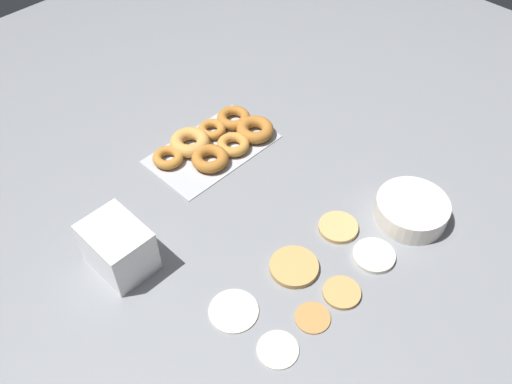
{
  "coord_description": "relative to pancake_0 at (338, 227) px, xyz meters",
  "views": [
    {
      "loc": [
        0.63,
        0.57,
        1.08
      ],
      "look_at": [
        -0.06,
        -0.11,
        0.04
      ],
      "focal_mm": 38.0,
      "sensor_mm": 36.0,
      "label": 1
    }
  ],
  "objects": [
    {
      "name": "pancake_5",
      "position": [
        0.35,
        -0.02,
        -0.0
      ],
      "size": [
        0.11,
        0.11,
        0.01
      ],
      "primitive_type": "cylinder",
      "color": "beige",
      "rests_on": "ground_plane"
    },
    {
      "name": "pancake_6",
      "position": [
        0.15,
        0.13,
        -0.0
      ],
      "size": [
        0.09,
        0.09,
        0.01
      ],
      "primitive_type": "cylinder",
      "color": "tan",
      "rests_on": "ground_plane"
    },
    {
      "name": "ground_plane",
      "position": [
        0.14,
        -0.1,
        -0.01
      ],
      "size": [
        3.0,
        3.0,
        0.0
      ],
      "primitive_type": "plane",
      "color": "gray"
    },
    {
      "name": "pancake_2",
      "position": [
        0.35,
        0.12,
        -0.0
      ],
      "size": [
        0.09,
        0.09,
        0.01
      ],
      "primitive_type": "cylinder",
      "color": "beige",
      "rests_on": "ground_plane"
    },
    {
      "name": "container_stack",
      "position": [
        0.45,
        -0.31,
        0.06
      ],
      "size": [
        0.12,
        0.16,
        0.13
      ],
      "color": "white",
      "rests_on": "ground_plane"
    },
    {
      "name": "pancake_4",
      "position": [
        0.01,
        0.12,
        -0.0
      ],
      "size": [
        0.1,
        0.1,
        0.01
      ],
      "primitive_type": "cylinder",
      "color": "silver",
      "rests_on": "ground_plane"
    },
    {
      "name": "donut_tray",
      "position": [
        0.0,
        -0.46,
        0.01
      ],
      "size": [
        0.37,
        0.22,
        0.04
      ],
      "color": "#ADAFB5",
      "rests_on": "ground_plane"
    },
    {
      "name": "pancake_3",
      "position": [
        0.17,
        0.0,
        0.0
      ],
      "size": [
        0.12,
        0.12,
        0.01
      ],
      "primitive_type": "cylinder",
      "color": "tan",
      "rests_on": "ground_plane"
    },
    {
      "name": "batter_bowl",
      "position": [
        -0.16,
        0.11,
        0.02
      ],
      "size": [
        0.19,
        0.19,
        0.06
      ],
      "color": "silver",
      "rests_on": "ground_plane"
    },
    {
      "name": "pancake_0",
      "position": [
        0.0,
        0.0,
        0.0
      ],
      "size": [
        0.1,
        0.1,
        0.01
      ],
      "primitive_type": "cylinder",
      "color": "tan",
      "rests_on": "ground_plane"
    },
    {
      "name": "pancake_1",
      "position": [
        0.24,
        0.12,
        -0.0
      ],
      "size": [
        0.08,
        0.08,
        0.01
      ],
      "primitive_type": "cylinder",
      "color": "#B27F42",
      "rests_on": "ground_plane"
    }
  ]
}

